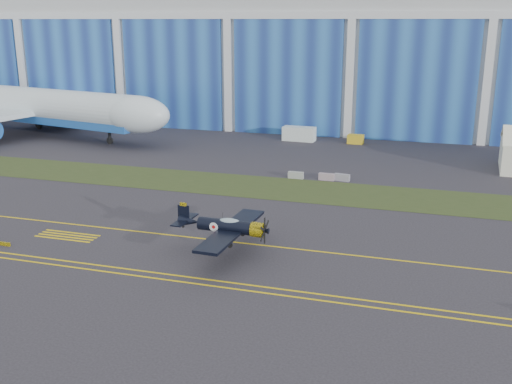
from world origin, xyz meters
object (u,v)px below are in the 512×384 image
(jetliner, at_px, (24,67))
(tug, at_px, (356,139))
(warbird, at_px, (226,226))
(shipping_container, at_px, (299,134))

(jetliner, height_order, tug, jetliner)
(warbird, relative_size, tug, 4.59)
(warbird, xyz_separation_m, shipping_container, (-5.53, 52.06, -1.41))
(warbird, height_order, jetliner, jetliner)
(shipping_container, bearing_deg, tug, 4.86)
(shipping_container, distance_m, tug, 9.60)
(jetliner, xyz_separation_m, shipping_container, (47.86, 8.00, -10.71))
(shipping_container, bearing_deg, jetliner, -167.53)
(jetliner, relative_size, tug, 30.62)
(warbird, height_order, shipping_container, warbird)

